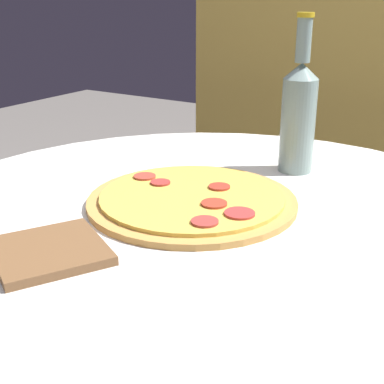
# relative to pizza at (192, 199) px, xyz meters

# --- Properties ---
(table) EXTENTS (1.00, 1.00, 0.78)m
(table) POSITION_rel_pizza_xyz_m (0.06, -0.03, -0.18)
(table) COLOR silver
(table) RESTS_ON ground_plane
(pizza) EXTENTS (0.33, 0.33, 0.02)m
(pizza) POSITION_rel_pizza_xyz_m (0.00, 0.00, 0.00)
(pizza) COLOR #C68E47
(pizza) RESTS_ON table
(beer_bottle) EXTENTS (0.06, 0.06, 0.28)m
(beer_bottle) POSITION_rel_pizza_xyz_m (0.07, 0.24, 0.10)
(beer_bottle) COLOR gray
(beer_bottle) RESTS_ON table
(pizza_paddle) EXTENTS (0.20, 0.27, 0.02)m
(pizza_paddle) POSITION_rel_pizza_xyz_m (-0.08, -0.27, -0.00)
(pizza_paddle) COLOR brown
(pizza_paddle) RESTS_ON table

